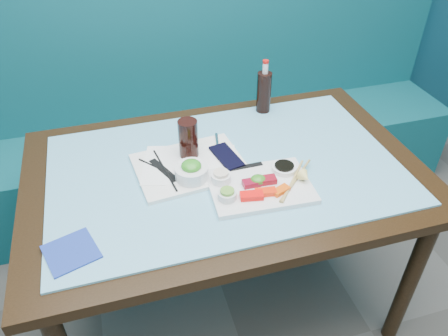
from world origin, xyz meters
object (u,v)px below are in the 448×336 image
object	(u,v)px
sashimi_plate	(260,186)
cola_glass	(188,139)
cola_bottle_body	(264,92)
blue_napkin	(71,252)
seaweed_bowl	(192,172)
booth_bench	(182,134)
dining_table	(225,187)
serving_tray	(190,166)

from	to	relation	value
sashimi_plate	cola_glass	bearing A→B (deg)	132.22
cola_bottle_body	blue_napkin	xyz separation A→B (m)	(-0.80, -0.60, -0.08)
cola_bottle_body	seaweed_bowl	bearing A→B (deg)	-136.26
booth_bench	dining_table	bearing A→B (deg)	-90.00
seaweed_bowl	blue_napkin	world-z (taller)	seaweed_bowl
dining_table	blue_napkin	xyz separation A→B (m)	(-0.53, -0.26, 0.09)
seaweed_bowl	cola_bottle_body	size ratio (longest dim) A/B	0.66
blue_napkin	cola_bottle_body	bearing A→B (deg)	36.80
sashimi_plate	blue_napkin	xyz separation A→B (m)	(-0.61, -0.11, -0.01)
cola_glass	blue_napkin	size ratio (longest dim) A/B	1.04
seaweed_bowl	blue_napkin	xyz separation A→B (m)	(-0.40, -0.22, -0.03)
sashimi_plate	cola_glass	xyz separation A→B (m)	(-0.19, 0.23, 0.08)
cola_glass	cola_bottle_body	distance (m)	0.45
serving_tray	dining_table	bearing A→B (deg)	-21.73
serving_tray	seaweed_bowl	world-z (taller)	seaweed_bowl
booth_bench	blue_napkin	size ratio (longest dim) A/B	21.87
booth_bench	sashimi_plate	xyz separation A→B (m)	(0.08, -0.98, 0.39)
dining_table	sashimi_plate	distance (m)	0.19
serving_tray	cola_bottle_body	bearing A→B (deg)	32.29
serving_tray	cola_glass	world-z (taller)	cola_glass
booth_bench	serving_tray	size ratio (longest dim) A/B	7.98
seaweed_bowl	cola_glass	bearing A→B (deg)	81.25
sashimi_plate	booth_bench	bearing A→B (deg)	97.71
booth_bench	seaweed_bowl	distance (m)	0.98
dining_table	seaweed_bowl	distance (m)	0.19
serving_tray	cola_bottle_body	world-z (taller)	cola_bottle_body
dining_table	sashimi_plate	bearing A→B (deg)	-61.47
serving_tray	blue_napkin	size ratio (longest dim) A/B	2.74
booth_bench	blue_napkin	bearing A→B (deg)	-115.85
serving_tray	seaweed_bowl	distance (m)	0.08
dining_table	sashimi_plate	size ratio (longest dim) A/B	4.18
cola_glass	blue_napkin	bearing A→B (deg)	-140.52
dining_table	seaweed_bowl	xyz separation A→B (m)	(-0.13, -0.04, 0.13)
sashimi_plate	seaweed_bowl	xyz separation A→B (m)	(-0.21, 0.10, 0.03)
booth_bench	blue_napkin	distance (m)	1.28
seaweed_bowl	serving_tray	bearing A→B (deg)	82.41
dining_table	cola_bottle_body	size ratio (longest dim) A/B	8.14
booth_bench	dining_table	distance (m)	0.89
booth_bench	cola_glass	bearing A→B (deg)	-98.40
seaweed_bowl	cola_glass	world-z (taller)	cola_glass
sashimi_plate	seaweed_bowl	world-z (taller)	seaweed_bowl
serving_tray	blue_napkin	world-z (taller)	serving_tray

